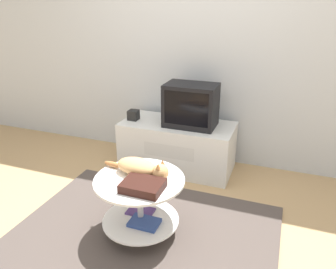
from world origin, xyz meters
TOP-DOWN VIEW (x-y plane):
  - ground_plane at (0.00, 0.00)m, footprint 12.00×12.00m
  - wall_back at (0.00, 1.53)m, footprint 8.00×0.05m
  - rug at (0.00, 0.00)m, footprint 1.94×1.52m
  - tv_stand at (-0.12, 1.18)m, footprint 1.14×0.53m
  - tv at (0.01, 1.17)m, footprint 0.50×0.32m
  - speaker at (-0.59, 1.12)m, footprint 0.10×0.10m
  - coffee_table at (-0.02, 0.06)m, footprint 0.65×0.65m
  - dvd_box at (0.06, -0.06)m, footprint 0.27×0.21m
  - cat at (-0.04, 0.12)m, footprint 0.54×0.21m

SIDE VIEW (x-z plane):
  - ground_plane at x=0.00m, z-range 0.00..0.00m
  - rug at x=0.00m, z-range 0.00..0.02m
  - tv_stand at x=-0.12m, z-range 0.00..0.49m
  - coffee_table at x=-0.02m, z-range 0.07..0.53m
  - dvd_box at x=0.06m, z-range 0.48..0.54m
  - cat at x=-0.04m, z-range 0.47..0.61m
  - speaker at x=-0.59m, z-range 0.49..0.59m
  - tv at x=0.01m, z-range 0.49..0.91m
  - wall_back at x=0.00m, z-range 0.00..2.60m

